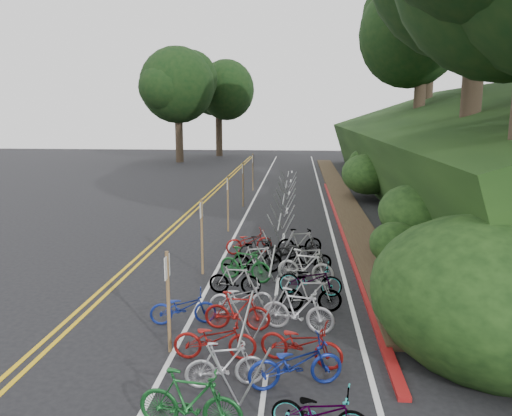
{
  "coord_description": "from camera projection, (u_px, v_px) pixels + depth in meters",
  "views": [
    {
      "loc": [
        3.69,
        -10.49,
        5.22
      ],
      "look_at": [
        1.95,
        9.87,
        1.3
      ],
      "focal_mm": 35.0,
      "sensor_mm": 36.0,
      "label": 1
    }
  ],
  "objects": [
    {
      "name": "bike_front",
      "position": [
        183.0,
        307.0,
        12.46
      ],
      "size": [
        0.9,
        1.74,
        0.87
      ],
      "primitive_type": "imported",
      "rotation": [
        0.0,
        0.0,
        1.77
      ],
      "color": "navy",
      "rests_on": "ground"
    },
    {
      "name": "signposts_rest",
      "position": [
        236.0,
        190.0,
        24.93
      ],
      "size": [
        0.08,
        18.4,
        2.5
      ],
      "color": "brown",
      "rests_on": "ground"
    },
    {
      "name": "bike_racks_rest",
      "position": [
        284.0,
        205.0,
        23.86
      ],
      "size": [
        1.14,
        23.0,
        1.17
      ],
      "color": "#939497",
      "rests_on": "ground"
    },
    {
      "name": "ground",
      "position": [
        136.0,
        341.0,
        11.56
      ],
      "size": [
        120.0,
        120.0,
        0.0
      ],
      "primitive_type": "plane",
      "color": "black",
      "rests_on": "ground"
    },
    {
      "name": "red_curb",
      "position": [
        342.0,
        227.0,
        22.81
      ],
      "size": [
        0.25,
        28.0,
        0.1
      ],
      "primitive_type": "cube",
      "color": "maroon",
      "rests_on": "ground"
    },
    {
      "name": "bike_rack_front",
      "position": [
        246.0,
        331.0,
        10.09
      ],
      "size": [
        1.16,
        2.8,
        1.2
      ],
      "color": "#939497",
      "rests_on": "ground"
    },
    {
      "name": "road_markings",
      "position": [
        226.0,
        236.0,
        21.38
      ],
      "size": [
        7.47,
        80.0,
        0.01
      ],
      "color": "gold",
      "rests_on": "ground"
    },
    {
      "name": "embankment",
      "position": [
        461.0,
        159.0,
        28.61
      ],
      "size": [
        14.3,
        48.14,
        9.11
      ],
      "color": "black",
      "rests_on": "ground"
    },
    {
      "name": "bike_valet",
      "position": [
        273.0,
        291.0,
        13.46
      ],
      "size": [
        3.25,
        12.56,
        1.09
      ],
      "color": "#144C1E",
      "rests_on": "ground"
    },
    {
      "name": "signpost_near",
      "position": [
        168.0,
        295.0,
        10.82
      ],
      "size": [
        0.08,
        0.4,
        2.31
      ],
      "color": "brown",
      "rests_on": "ground"
    }
  ]
}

